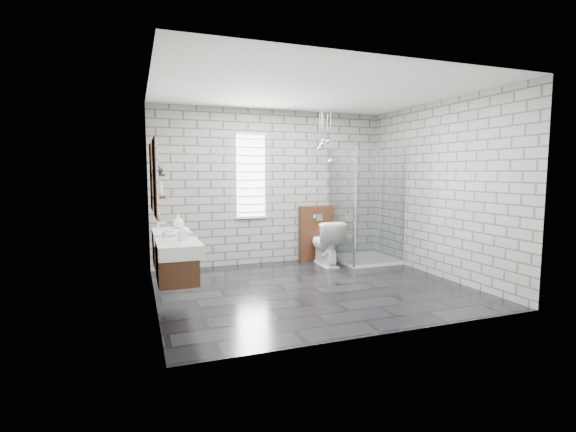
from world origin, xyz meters
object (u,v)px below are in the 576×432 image
vanity_right (168,237)px  toilet (325,243)px  cistern_panel (315,233)px  shower_enclosure (364,235)px  vanity_left (175,250)px

vanity_right → toilet: size_ratio=2.02×
cistern_panel → toilet: cistern_panel is taller
vanity_right → toilet: 2.86m
vanity_right → cistern_panel: (2.70, 1.30, -0.26)m
vanity_right → shower_enclosure: shower_enclosure is taller
vanity_left → shower_enclosure: shower_enclosure is taller
vanity_left → vanity_right: size_ratio=1.00×
cistern_panel → vanity_left: bearing=-139.9°
vanity_left → toilet: 3.29m
vanity_right → shower_enclosure: bearing=12.9°
shower_enclosure → toilet: size_ratio=2.61×
vanity_left → toilet: (2.70, 1.84, -0.37)m
toilet → cistern_panel: bearing=-87.8°
vanity_left → toilet: size_ratio=2.02×
vanity_left → shower_enclosure: size_ratio=0.77×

